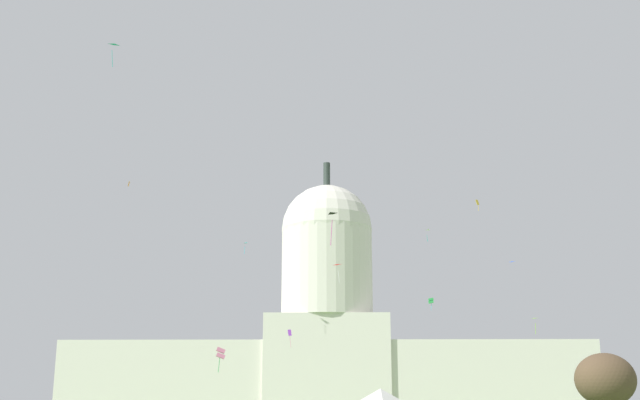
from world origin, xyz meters
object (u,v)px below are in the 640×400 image
object	(u,v)px
kite_pink_low	(221,353)
kite_green_mid	(431,301)
kite_red_mid	(339,267)
tree_east_near	(605,380)
kite_white_high	(425,233)
capitol_building	(327,343)
kite_blue_mid	(511,264)
kite_cyan_high	(244,245)
kite_lime_mid	(533,322)
kite_black_mid	(330,217)
kite_gold_high	(477,203)
kite_turquoise_high	(114,47)
kite_orange_high	(129,184)
kite_violet_mid	(290,334)

from	to	relation	value
kite_pink_low	kite_green_mid	xyz separation A→B (m)	(35.99, 70.20, 15.90)
kite_red_mid	tree_east_near	bearing A→B (deg)	-171.65
kite_pink_low	kite_white_high	bearing A→B (deg)	139.51
kite_red_mid	kite_green_mid	xyz separation A→B (m)	(20.36, 26.34, -3.08)
tree_east_near	kite_green_mid	size ratio (longest dim) A/B	4.94
kite_white_high	capitol_building	bearing A→B (deg)	-144.58
kite_blue_mid	kite_cyan_high	world-z (taller)	kite_cyan_high
kite_white_high	kite_cyan_high	xyz separation A→B (m)	(-39.36, 21.82, 2.15)
tree_east_near	kite_lime_mid	world-z (taller)	kite_lime_mid
kite_red_mid	kite_cyan_high	size ratio (longest dim) A/B	1.49
kite_lime_mid	kite_black_mid	xyz separation A→B (m)	(-37.44, -46.70, 8.96)
kite_red_mid	kite_cyan_high	distance (m)	40.01
kite_lime_mid	kite_gold_high	xyz separation A→B (m)	(-7.10, 11.35, 25.67)
capitol_building	kite_lime_mid	distance (m)	66.11
kite_turquoise_high	kite_orange_high	size ratio (longest dim) A/B	3.62
tree_east_near	kite_cyan_high	bearing A→B (deg)	140.41
kite_turquoise_high	kite_gold_high	distance (m)	83.03
tree_east_near	kite_turquoise_high	size ratio (longest dim) A/B	3.97
kite_turquoise_high	kite_lime_mid	bearing A→B (deg)	7.77
tree_east_near	kite_green_mid	distance (m)	54.51
kite_pink_low	kite_orange_high	xyz separation A→B (m)	(-20.10, 25.04, 30.02)
capitol_building	kite_violet_mid	distance (m)	28.66
kite_blue_mid	kite_cyan_high	size ratio (longest dim) A/B	0.62
capitol_building	kite_turquoise_high	size ratio (longest dim) A/B	38.64
kite_black_mid	kite_pink_low	world-z (taller)	kite_black_mid
kite_gold_high	kite_black_mid	world-z (taller)	kite_gold_high
kite_white_high	kite_orange_high	world-z (taller)	kite_orange_high
kite_lime_mid	kite_cyan_high	size ratio (longest dim) A/B	1.08
kite_lime_mid	kite_blue_mid	world-z (taller)	kite_blue_mid
kite_violet_mid	kite_green_mid	distance (m)	31.75
kite_black_mid	kite_blue_mid	world-z (taller)	kite_blue_mid
tree_east_near	kite_gold_high	size ratio (longest dim) A/B	5.36
capitol_building	kite_orange_high	distance (m)	82.94
kite_pink_low	kite_blue_mid	xyz separation A→B (m)	(52.39, 63.62, 22.81)
kite_black_mid	kite_orange_high	xyz separation A→B (m)	(-34.39, 27.13, 12.39)
kite_black_mid	kite_pink_low	bearing A→B (deg)	-149.71
kite_black_mid	kite_pink_low	distance (m)	22.79
tree_east_near	kite_white_high	distance (m)	49.02
kite_violet_mid	kite_lime_mid	bearing A→B (deg)	-179.86
kite_turquoise_high	kite_gold_high	world-z (taller)	kite_turquoise_high
kite_red_mid	kite_orange_high	bearing A→B (deg)	62.27
kite_turquoise_high	kite_orange_high	distance (m)	27.68
kite_gold_high	kite_blue_mid	world-z (taller)	kite_gold_high
kite_cyan_high	capitol_building	bearing A→B (deg)	90.70
kite_orange_high	kite_white_high	bearing A→B (deg)	-26.61
tree_east_near	kite_black_mid	xyz separation A→B (m)	(-42.86, -25.59, 20.24)
kite_black_mid	kite_green_mid	size ratio (longest dim) A/B	1.58
kite_pink_low	kite_orange_high	world-z (taller)	kite_orange_high
kite_green_mid	kite_cyan_high	world-z (taller)	kite_cyan_high
tree_east_near	kite_white_high	xyz separation A→B (m)	(-23.82, 30.43, 30.17)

